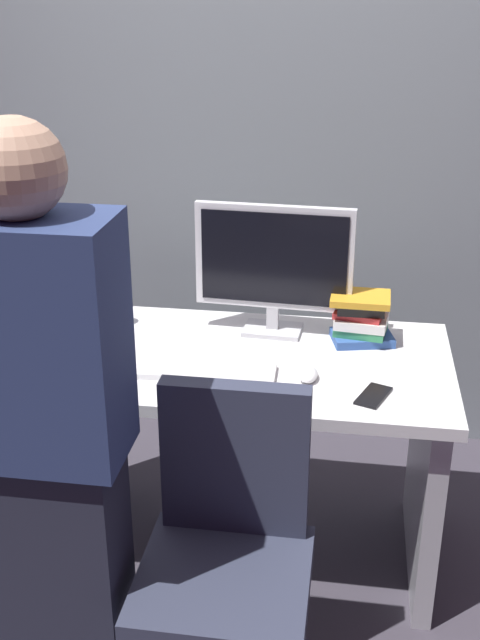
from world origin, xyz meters
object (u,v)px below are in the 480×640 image
object	(u,v)px
monitor	(274,263)
cell_phone	(373,396)
cup_near_keyboard	(110,356)
office_chair	(227,579)
keyboard	(207,371)
cup_by_monitor	(118,312)
book_stack	(361,318)
desk	(242,420)
mouse	(308,374)
person_at_desk	(46,454)

from	to	relation	value
monitor	cell_phone	size ratio (longest dim) A/B	3.76
cup_near_keyboard	office_chair	bearing A→B (deg)	-48.64
monitor	keyboard	bearing A→B (deg)	-115.26
cup_near_keyboard	keyboard	bearing A→B (deg)	1.93
cup_by_monitor	office_chair	bearing A→B (deg)	-58.30
cup_by_monitor	book_stack	bearing A→B (deg)	-0.99
cup_near_keyboard	cup_by_monitor	size ratio (longest dim) A/B	0.95
book_stack	office_chair	bearing A→B (deg)	-110.33
monitor	cell_phone	xyz separation A→B (m)	(0.35, -0.43, -0.25)
desk	mouse	distance (m)	0.37
desk	person_at_desk	xyz separation A→B (m)	(-0.36, -0.78, 0.32)
mouse	cup_near_keyboard	bearing A→B (deg)	-178.09
person_at_desk	keyboard	bearing A→B (deg)	66.87
desk	cell_phone	distance (m)	0.54
person_at_desk	mouse	bearing A→B (deg)	47.66
keyboard	cup_near_keyboard	size ratio (longest dim) A/B	4.77
keyboard	cell_phone	world-z (taller)	keyboard
book_stack	keyboard	bearing A→B (deg)	-145.08
office_chair	cup_by_monitor	bearing A→B (deg)	121.70
mouse	cell_phone	size ratio (longest dim) A/B	0.69
desk	monitor	bearing A→B (deg)	69.99
keyboard	office_chair	bearing A→B (deg)	-76.07
person_at_desk	book_stack	world-z (taller)	person_at_desk
office_chair	cup_near_keyboard	world-z (taller)	office_chair
desk	office_chair	bearing A→B (deg)	-84.84
monitor	cup_near_keyboard	xyz separation A→B (m)	(-0.47, -0.36, -0.21)
office_chair	cell_phone	distance (m)	0.67
book_stack	cell_phone	bearing A→B (deg)	-83.67
office_chair	keyboard	size ratio (longest dim) A/B	2.19
person_at_desk	cup_by_monitor	xyz separation A→B (m)	(-0.12, 0.98, -0.03)
cell_phone	keyboard	bearing A→B (deg)	-166.90
person_at_desk	cup_near_keyboard	xyz separation A→B (m)	(-0.04, 0.62, -0.04)
cell_phone	monitor	bearing A→B (deg)	150.45
keyboard	cup_by_monitor	distance (m)	0.52
cup_by_monitor	book_stack	distance (m)	0.86
cup_near_keyboard	cup_by_monitor	distance (m)	0.36
cup_by_monitor	book_stack	xyz separation A→B (m)	(0.86, -0.01, 0.04)
person_at_desk	cell_phone	size ratio (longest dim) A/B	11.38
office_chair	keyboard	bearing A→B (deg)	105.90
desk	person_at_desk	world-z (taller)	person_at_desk
cup_near_keyboard	person_at_desk	bearing A→B (deg)	-86.53
cup_by_monitor	book_stack	size ratio (longest dim) A/B	0.42
office_chair	book_stack	size ratio (longest dim) A/B	4.14
mouse	book_stack	distance (m)	0.36
desk	keyboard	size ratio (longest dim) A/B	3.17
office_chair	mouse	size ratio (longest dim) A/B	9.40
mouse	person_at_desk	bearing A→B (deg)	-132.34
cup_near_keyboard	desk	bearing A→B (deg)	21.20
person_at_desk	keyboard	distance (m)	0.69
monitor	cup_near_keyboard	size ratio (longest dim) A/B	5.99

